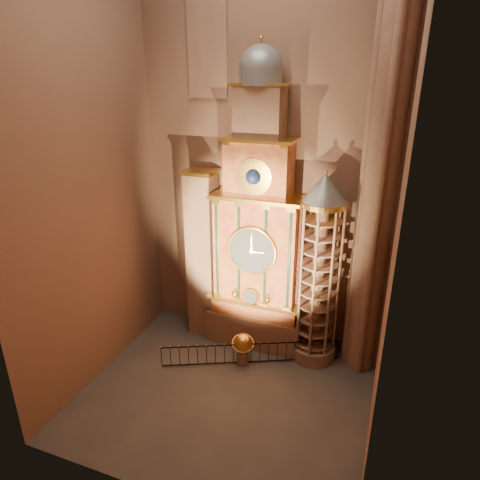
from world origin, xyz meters
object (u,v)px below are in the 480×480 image
at_px(iron_railing, 251,353).
at_px(stair_turret, 318,273).
at_px(celestial_globe, 243,346).
at_px(astronomical_clock, 258,238).
at_px(portrait_tower, 203,255).

bearing_deg(iron_railing, stair_turret, 32.22).
height_order(celestial_globe, iron_railing, celestial_globe).
relative_size(celestial_globe, iron_railing, 0.20).
xyz_separation_m(celestial_globe, iron_railing, (0.45, 0.09, -0.40)).
bearing_deg(celestial_globe, iron_railing, 10.77).
bearing_deg(stair_turret, astronomical_clock, 175.70).
xyz_separation_m(astronomical_clock, stair_turret, (3.50, -0.26, -1.41)).
height_order(astronomical_clock, celestial_globe, astronomical_clock).
bearing_deg(iron_railing, astronomical_clock, 101.04).
distance_m(portrait_tower, iron_railing, 6.29).
height_order(portrait_tower, celestial_globe, portrait_tower).
distance_m(portrait_tower, stair_turret, 6.91).
bearing_deg(iron_railing, portrait_tower, 149.94).
distance_m(stair_turret, iron_railing, 5.85).
relative_size(stair_turret, iron_railing, 1.20).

